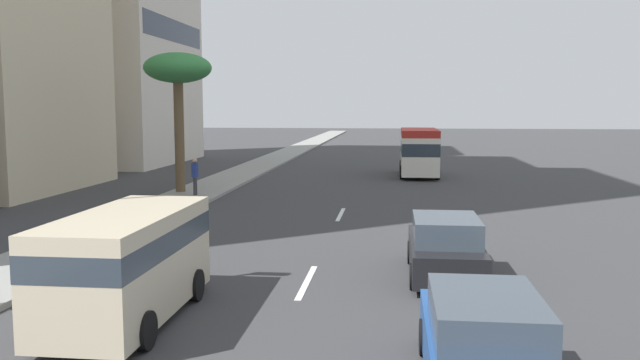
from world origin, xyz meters
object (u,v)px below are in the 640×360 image
at_px(car_third, 445,248).
at_px(palm_tree, 178,73).
at_px(car_fourth, 484,345).
at_px(minibus_second, 419,150).
at_px(van_lead, 128,259).
at_px(pedestrian_near_lamp, 195,174).

bearing_deg(car_third, palm_tree, 39.11).
bearing_deg(car_fourth, car_third, 0.50).
height_order(minibus_second, car_third, minibus_second).
bearing_deg(minibus_second, car_fourth, 179.71).
xyz_separation_m(van_lead, pedestrian_near_lamp, (17.85, 4.14, -0.15)).
height_order(car_third, palm_tree, palm_tree).
relative_size(car_third, palm_tree, 0.62).
relative_size(car_fourth, palm_tree, 0.66).
bearing_deg(car_fourth, van_lead, 68.60).
bearing_deg(car_fourth, palm_tree, 29.06).
bearing_deg(palm_tree, car_third, -140.89).
relative_size(minibus_second, pedestrian_near_lamp, 3.58).
relative_size(van_lead, palm_tree, 0.74).
distance_m(van_lead, car_fourth, 7.30).
height_order(minibus_second, pedestrian_near_lamp, minibus_second).
height_order(van_lead, minibus_second, minibus_second).
distance_m(pedestrian_near_lamp, palm_tree, 5.15).
distance_m(van_lead, pedestrian_near_lamp, 18.32).
bearing_deg(car_third, car_fourth, -179.50).
height_order(minibus_second, palm_tree, palm_tree).
bearing_deg(pedestrian_near_lamp, car_third, -132.34).
height_order(car_third, car_fourth, car_third).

